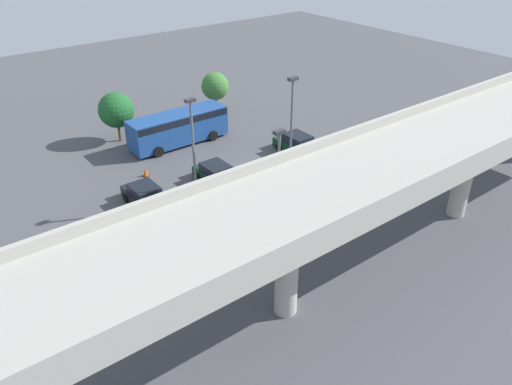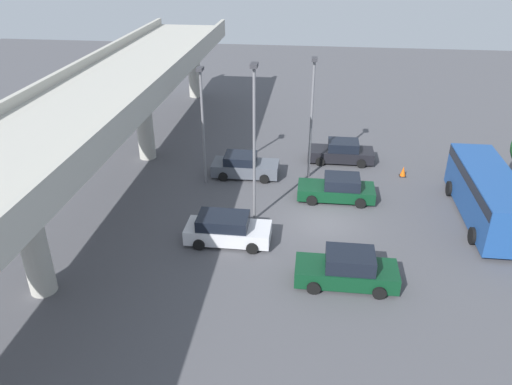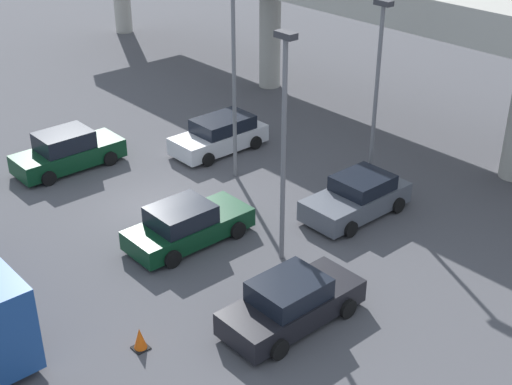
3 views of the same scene
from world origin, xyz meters
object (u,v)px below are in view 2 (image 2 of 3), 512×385
object	(u,v)px
parked_car_2	(337,189)
lamp_post_near_aisle	(203,118)
parked_car_0	(347,270)
traffic_cone	(403,172)
lamp_post_by_overpass	(312,110)
parked_car_3	(244,166)
lamp_post_mid_lot	(254,135)
shuttle_bus	(488,192)
parked_car_4	(341,152)
parked_car_1	(227,229)

from	to	relation	value
parked_car_2	lamp_post_near_aisle	world-z (taller)	lamp_post_near_aisle
parked_car_0	traffic_cone	distance (m)	12.74
parked_car_2	lamp_post_by_overpass	bearing A→B (deg)	-58.63
parked_car_0	traffic_cone	xyz separation A→B (m)	(12.02, -4.21, -0.44)
lamp_post_near_aisle	parked_car_3	bearing A→B (deg)	-59.53
lamp_post_mid_lot	lamp_post_by_overpass	size ratio (longest dim) A/B	1.12
lamp_post_near_aisle	lamp_post_mid_lot	bearing A→B (deg)	-138.66
shuttle_bus	lamp_post_mid_lot	size ratio (longest dim) A/B	0.99
parked_car_3	parked_car_4	world-z (taller)	parked_car_4
parked_car_2	lamp_post_near_aisle	distance (m)	9.25
parked_car_0	parked_car_2	distance (m)	8.26
parked_car_0	parked_car_1	xyz separation A→B (m)	(2.83, 6.06, -0.03)
lamp_post_mid_lot	lamp_post_near_aisle	bearing A→B (deg)	41.34
parked_car_2	lamp_post_by_overpass	world-z (taller)	lamp_post_by_overpass
parked_car_4	lamp_post_mid_lot	size ratio (longest dim) A/B	0.52
parked_car_3	shuttle_bus	xyz separation A→B (m)	(-3.97, -14.18, 0.97)
traffic_cone	parked_car_4	bearing A→B (deg)	64.21
parked_car_3	parked_car_4	xyz separation A→B (m)	(3.13, -6.44, 0.00)
lamp_post_mid_lot	traffic_cone	bearing A→B (deg)	-53.57
parked_car_1	lamp_post_near_aisle	size ratio (longest dim) A/B	0.59
lamp_post_by_overpass	traffic_cone	world-z (taller)	lamp_post_by_overpass
parked_car_1	lamp_post_near_aisle	bearing A→B (deg)	110.99
parked_car_4	lamp_post_near_aisle	world-z (taller)	lamp_post_near_aisle
lamp_post_near_aisle	parked_car_4	bearing A→B (deg)	-62.83
parked_car_4	lamp_post_near_aisle	xyz separation A→B (m)	(-4.51, 8.78, 3.72)
parked_car_1	shuttle_bus	world-z (taller)	shuttle_bus
lamp_post_by_overpass	parked_car_1	bearing A→B (deg)	154.27
lamp_post_mid_lot	parked_car_0	bearing A→B (deg)	-137.00
parked_car_2	traffic_cone	xyz separation A→B (m)	(3.76, -4.44, -0.37)
parked_car_0	parked_car_4	world-z (taller)	parked_car_0
shuttle_bus	traffic_cone	world-z (taller)	shuttle_bus
parked_car_0	traffic_cone	bearing A→B (deg)	-109.32
parked_car_4	lamp_post_mid_lot	xyz separation A→B (m)	(-8.70, 5.09, 4.39)
shuttle_bus	lamp_post_mid_lot	distance (m)	13.37
lamp_post_by_overpass	parked_car_0	bearing A→B (deg)	-169.75
parked_car_3	lamp_post_mid_lot	bearing A→B (deg)	-76.36
parked_car_0	parked_car_1	size ratio (longest dim) A/B	1.06
lamp_post_near_aisle	traffic_cone	bearing A→B (deg)	-78.76
parked_car_4	traffic_cone	xyz separation A→B (m)	(-1.96, -4.05, -0.38)
parked_car_4	shuttle_bus	xyz separation A→B (m)	(-7.10, -7.74, 0.96)
parked_car_0	parked_car_2	size ratio (longest dim) A/B	1.02
lamp_post_mid_lot	traffic_cone	size ratio (longest dim) A/B	12.57
parked_car_2	parked_car_1	bearing A→B (deg)	42.91
parked_car_0	parked_car_3	bearing A→B (deg)	-59.96
lamp_post_near_aisle	traffic_cone	distance (m)	13.70
parked_car_1	shuttle_bus	distance (m)	14.57
parked_car_1	traffic_cone	bearing A→B (deg)	41.79
parked_car_0	parked_car_1	world-z (taller)	parked_car_0
parked_car_0	parked_car_3	size ratio (longest dim) A/B	1.07
shuttle_bus	traffic_cone	size ratio (longest dim) A/B	12.50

